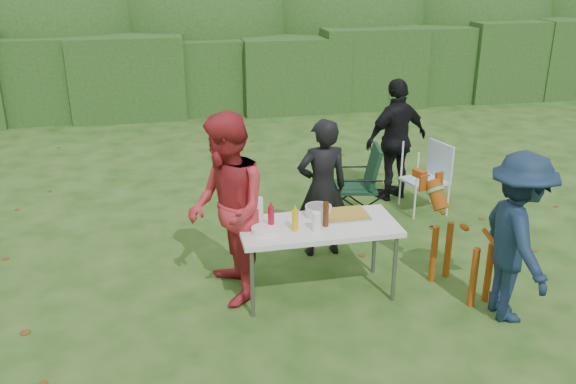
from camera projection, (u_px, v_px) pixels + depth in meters
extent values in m
plane|color=#1E4211|center=(297.00, 310.00, 5.72)|extent=(80.00, 80.00, 0.00)
cube|color=#23471C|center=(212.00, 71.00, 12.70)|extent=(22.00, 1.40, 1.70)
ellipsoid|color=#3D6628|center=(204.00, 26.00, 13.89)|extent=(20.00, 2.60, 3.20)
cube|color=silver|center=(318.00, 227.00, 5.75)|extent=(1.50, 0.70, 0.05)
cylinder|color=slate|center=(252.00, 283.00, 5.49)|extent=(0.04, 0.04, 0.69)
cylinder|color=slate|center=(395.00, 268.00, 5.76)|extent=(0.04, 0.04, 0.69)
cylinder|color=slate|center=(244.00, 255.00, 6.00)|extent=(0.04, 0.04, 0.69)
cylinder|color=slate|center=(374.00, 243.00, 6.27)|extent=(0.04, 0.04, 0.69)
imported|color=black|center=(322.00, 188.00, 6.54)|extent=(0.58, 0.39, 1.54)
imported|color=#AB252C|center=(227.00, 210.00, 5.62)|extent=(0.76, 0.94, 1.82)
imported|color=black|center=(396.00, 140.00, 8.08)|extent=(1.04, 0.67, 1.64)
imported|color=#13253C|center=(517.00, 238.00, 5.36)|extent=(0.70, 1.07, 1.57)
cube|color=#B7B7BA|center=(345.00, 216.00, 5.90)|extent=(0.45, 0.30, 0.02)
cube|color=#B1902B|center=(345.00, 213.00, 5.89)|extent=(0.40, 0.26, 0.04)
cylinder|color=#D5AE0A|center=(295.00, 220.00, 5.58)|extent=(0.06, 0.06, 0.20)
cylinder|color=maroon|center=(271.00, 218.00, 5.61)|extent=(0.06, 0.06, 0.22)
cylinder|color=#47230F|center=(326.00, 214.00, 5.66)|extent=(0.06, 0.06, 0.24)
cylinder|color=white|center=(257.00, 211.00, 5.70)|extent=(0.12, 0.12, 0.26)
cylinder|color=white|center=(316.00, 222.00, 5.57)|extent=(0.08, 0.08, 0.18)
cylinder|color=silver|center=(318.00, 211.00, 5.92)|extent=(0.26, 0.26, 0.10)
cylinder|color=white|center=(264.00, 230.00, 5.56)|extent=(0.24, 0.24, 0.05)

